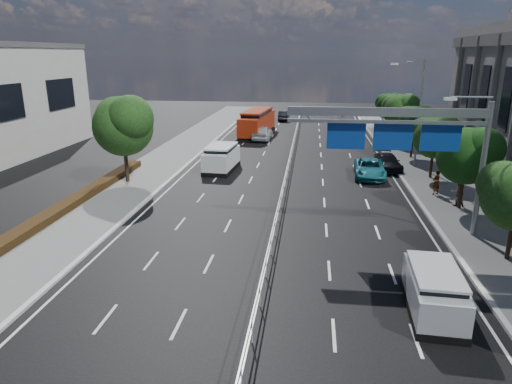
{
  "coord_description": "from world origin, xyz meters",
  "views": [
    {
      "loc": [
        1.75,
        -14.08,
        9.45
      ],
      "look_at": [
        -1.04,
        8.97,
        2.4
      ],
      "focal_mm": 32.0,
      "sensor_mm": 36.0,
      "label": 1
    }
  ],
  "objects_px": {
    "near_car_silver": "(262,133)",
    "pedestrian_b": "(458,192)",
    "silver_minivan": "(434,291)",
    "pedestrian_a": "(436,183)",
    "overhead_gantry": "(408,132)",
    "parked_car_dark": "(387,162)",
    "red_bus": "(257,122)",
    "white_minivan": "(221,158)",
    "parked_car_teal": "(370,168)",
    "near_car_dark": "(284,116)"
  },
  "relations": [
    {
      "from": "overhead_gantry",
      "to": "near_car_dark",
      "type": "xyz_separation_m",
      "value": [
        -9.06,
        43.67,
        -4.92
      ]
    },
    {
      "from": "overhead_gantry",
      "to": "white_minivan",
      "type": "relative_size",
      "value": 2.02
    },
    {
      "from": "pedestrian_b",
      "to": "red_bus",
      "type": "bearing_deg",
      "value": -59.77
    },
    {
      "from": "overhead_gantry",
      "to": "silver_minivan",
      "type": "relative_size",
      "value": 2.35
    },
    {
      "from": "red_bus",
      "to": "parked_car_teal",
      "type": "bearing_deg",
      "value": -52.6
    },
    {
      "from": "white_minivan",
      "to": "silver_minivan",
      "type": "distance_m",
      "value": 24.11
    },
    {
      "from": "parked_car_teal",
      "to": "pedestrian_b",
      "type": "xyz_separation_m",
      "value": [
        4.68,
        -7.04,
        0.34
      ]
    },
    {
      "from": "red_bus",
      "to": "silver_minivan",
      "type": "xyz_separation_m",
      "value": [
        11.31,
        -38.49,
        -0.72
      ]
    },
    {
      "from": "red_bus",
      "to": "parked_car_dark",
      "type": "height_order",
      "value": "red_bus"
    },
    {
      "from": "parked_car_dark",
      "to": "pedestrian_a",
      "type": "bearing_deg",
      "value": -79.99
    },
    {
      "from": "red_bus",
      "to": "white_minivan",
      "type": "bearing_deg",
      "value": -86.84
    },
    {
      "from": "near_car_silver",
      "to": "parked_car_dark",
      "type": "height_order",
      "value": "near_car_silver"
    },
    {
      "from": "pedestrian_a",
      "to": "parked_car_dark",
      "type": "bearing_deg",
      "value": -106.14
    },
    {
      "from": "red_bus",
      "to": "pedestrian_b",
      "type": "bearing_deg",
      "value": -51.95
    },
    {
      "from": "silver_minivan",
      "to": "pedestrian_b",
      "type": "distance_m",
      "value": 13.75
    },
    {
      "from": "pedestrian_a",
      "to": "pedestrian_b",
      "type": "xyz_separation_m",
      "value": [
        0.76,
        -2.36,
        0.06
      ]
    },
    {
      "from": "parked_car_teal",
      "to": "pedestrian_b",
      "type": "bearing_deg",
      "value": -53.34
    },
    {
      "from": "near_car_dark",
      "to": "silver_minivan",
      "type": "relative_size",
      "value": 0.96
    },
    {
      "from": "near_car_dark",
      "to": "parked_car_teal",
      "type": "bearing_deg",
      "value": 106.14
    },
    {
      "from": "near_car_dark",
      "to": "silver_minivan",
      "type": "height_order",
      "value": "silver_minivan"
    },
    {
      "from": "red_bus",
      "to": "near_car_silver",
      "type": "height_order",
      "value": "red_bus"
    },
    {
      "from": "white_minivan",
      "to": "parked_car_teal",
      "type": "height_order",
      "value": "white_minivan"
    },
    {
      "from": "silver_minivan",
      "to": "parked_car_dark",
      "type": "xyz_separation_m",
      "value": [
        1.72,
        22.75,
        -0.22
      ]
    },
    {
      "from": "white_minivan",
      "to": "overhead_gantry",
      "type": "bearing_deg",
      "value": -41.76
    },
    {
      "from": "white_minivan",
      "to": "near_car_dark",
      "type": "bearing_deg",
      "value": 87.88
    },
    {
      "from": "parked_car_teal",
      "to": "overhead_gantry",
      "type": "bearing_deg",
      "value": -85.8
    },
    {
      "from": "red_bus",
      "to": "silver_minivan",
      "type": "distance_m",
      "value": 40.13
    },
    {
      "from": "parked_car_teal",
      "to": "parked_car_dark",
      "type": "distance_m",
      "value": 3.29
    },
    {
      "from": "silver_minivan",
      "to": "parked_car_dark",
      "type": "height_order",
      "value": "silver_minivan"
    },
    {
      "from": "overhead_gantry",
      "to": "parked_car_teal",
      "type": "bearing_deg",
      "value": 91.15
    },
    {
      "from": "near_car_silver",
      "to": "pedestrian_b",
      "type": "distance_m",
      "value": 26.99
    },
    {
      "from": "red_bus",
      "to": "near_car_silver",
      "type": "relative_size",
      "value": 2.13
    },
    {
      "from": "silver_minivan",
      "to": "pedestrian_a",
      "type": "bearing_deg",
      "value": 79.1
    },
    {
      "from": "near_car_silver",
      "to": "overhead_gantry",
      "type": "bearing_deg",
      "value": 113.53
    },
    {
      "from": "red_bus",
      "to": "near_car_dark",
      "type": "relative_size",
      "value": 2.51
    },
    {
      "from": "near_car_silver",
      "to": "near_car_dark",
      "type": "distance_m",
      "value": 16.36
    },
    {
      "from": "pedestrian_a",
      "to": "pedestrian_b",
      "type": "relative_size",
      "value": 0.93
    },
    {
      "from": "near_car_silver",
      "to": "pedestrian_a",
      "type": "distance_m",
      "value": 24.62
    },
    {
      "from": "overhead_gantry",
      "to": "near_car_silver",
      "type": "bearing_deg",
      "value": 111.0
    },
    {
      "from": "silver_minivan",
      "to": "parked_car_teal",
      "type": "xyz_separation_m",
      "value": [
        -0.08,
        20.0,
        -0.16
      ]
    },
    {
      "from": "overhead_gantry",
      "to": "parked_car_dark",
      "type": "bearing_deg",
      "value": 83.94
    },
    {
      "from": "overhead_gantry",
      "to": "red_bus",
      "type": "relative_size",
      "value": 0.98
    },
    {
      "from": "white_minivan",
      "to": "near_car_silver",
      "type": "bearing_deg",
      "value": 86.71
    },
    {
      "from": "near_car_dark",
      "to": "pedestrian_a",
      "type": "height_order",
      "value": "pedestrian_a"
    },
    {
      "from": "near_car_dark",
      "to": "white_minivan",
      "type": "bearing_deg",
      "value": 84.47
    },
    {
      "from": "white_minivan",
      "to": "parked_car_dark",
      "type": "distance_m",
      "value": 14.09
    },
    {
      "from": "white_minivan",
      "to": "pedestrian_b",
      "type": "distance_m",
      "value": 18.56
    },
    {
      "from": "silver_minivan",
      "to": "parked_car_dark",
      "type": "distance_m",
      "value": 22.82
    },
    {
      "from": "parked_car_dark",
      "to": "red_bus",
      "type": "bearing_deg",
      "value": 123.68
    },
    {
      "from": "parked_car_dark",
      "to": "pedestrian_b",
      "type": "distance_m",
      "value": 10.22
    }
  ]
}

